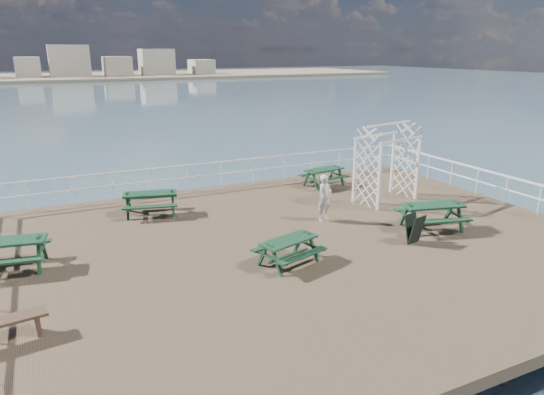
{
  "coord_description": "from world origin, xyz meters",
  "views": [
    {
      "loc": [
        -6.57,
        -11.96,
        5.56
      ],
      "look_at": [
        -0.3,
        1.22,
        1.1
      ],
      "focal_mm": 32.0,
      "sensor_mm": 36.0,
      "label": 1
    }
  ],
  "objects": [
    {
      "name": "sea_backdrop",
      "position": [
        12.54,
        134.07,
        -0.51
      ],
      "size": [
        300.0,
        300.0,
        9.2
      ],
      "color": "#405C6D",
      "rests_on": "ground"
    },
    {
      "name": "person",
      "position": [
        1.71,
        1.32,
        0.79
      ],
      "size": [
        0.66,
        0.52,
        1.59
      ],
      "primitive_type": "imported",
      "rotation": [
        0.0,
        0.0,
        0.27
      ],
      "color": "silver",
      "rests_on": "ground"
    },
    {
      "name": "picnic_table_d",
      "position": [
        -0.98,
        -1.25,
        0.51
      ],
      "size": [
        1.94,
        1.73,
        0.8
      ],
      "rotation": [
        0.0,
        0.0,
        0.29
      ],
      "color": "#12321E",
      "rests_on": "ground"
    },
    {
      "name": "picnic_table_b",
      "position": [
        -3.46,
        4.5,
        0.57
      ],
      "size": [
        2.12,
        1.87,
        0.89
      ],
      "rotation": [
        0.0,
        0.0,
        -0.24
      ],
      "color": "#12321E",
      "rests_on": "ground"
    },
    {
      "name": "trellis_arbor",
      "position": [
        5.0,
        2.28,
        1.32
      ],
      "size": [
        2.61,
        1.75,
        2.98
      ],
      "rotation": [
        0.0,
        0.0,
        0.21
      ],
      "color": "white",
      "rests_on": "ground"
    },
    {
      "name": "picnic_table_c",
      "position": [
        4.0,
        5.11,
        0.53
      ],
      "size": [
        1.92,
        1.64,
        0.84
      ],
      "rotation": [
        0.0,
        0.0,
        0.16
      ],
      "color": "#12321E",
      "rests_on": "ground"
    },
    {
      "name": "picnic_table_e",
      "position": [
        4.42,
        -0.86,
        0.6
      ],
      "size": [
        2.25,
        1.98,
        0.94
      ],
      "rotation": [
        0.0,
        0.0,
        -0.25
      ],
      "color": "#12321E",
      "rests_on": "ground"
    },
    {
      "name": "sandwich_board",
      "position": [
        3.08,
        -1.57,
        0.44
      ],
      "size": [
        0.63,
        0.53,
        0.9
      ],
      "rotation": [
        0.0,
        0.0,
        0.25
      ],
      "color": "black",
      "rests_on": "ground"
    },
    {
      "name": "railing",
      "position": [
        -0.07,
        2.57,
        0.87
      ],
      "size": [
        17.77,
        13.76,
        1.1
      ],
      "color": "white",
      "rests_on": "ground"
    },
    {
      "name": "ground",
      "position": [
        0.0,
        0.0,
        -0.15
      ],
      "size": [
        18.0,
        14.0,
        0.3
      ],
      "primitive_type": "cube",
      "color": "brown",
      "rests_on": "ground"
    },
    {
      "name": "flat_bench_near",
      "position": [
        -7.8,
        -2.14,
        0.37
      ],
      "size": [
        1.75,
        0.62,
        0.49
      ],
      "rotation": [
        0.0,
        0.0,
        0.13
      ],
      "color": "brown",
      "rests_on": "ground"
    },
    {
      "name": "picnic_table_a",
      "position": [
        -7.8,
        1.57,
        0.6
      ],
      "size": [
        2.17,
        1.87,
        0.93
      ],
      "rotation": [
        0.0,
        0.0,
        -0.18
      ],
      "color": "#12321E",
      "rests_on": "ground"
    }
  ]
}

